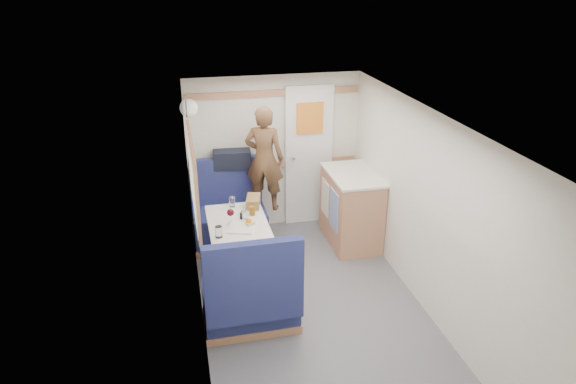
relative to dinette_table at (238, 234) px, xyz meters
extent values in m
plane|color=#515156|center=(0.65, -1.00, -0.57)|extent=(4.50, 4.50, 0.00)
plane|color=silver|center=(0.65, -1.00, 1.43)|extent=(4.50, 4.50, 0.00)
cube|color=silver|center=(0.65, 1.25, 0.43)|extent=(2.20, 0.02, 2.00)
cube|color=silver|center=(-0.45, -1.00, 0.43)|extent=(0.02, 4.50, 2.00)
cube|color=silver|center=(1.75, -1.00, 0.43)|extent=(0.02, 4.50, 2.00)
cube|color=#B0714F|center=(0.65, 1.23, 0.28)|extent=(2.15, 0.02, 0.08)
cube|color=#B0714F|center=(0.65, 1.23, 1.21)|extent=(2.15, 0.02, 0.08)
cube|color=#ADB499|center=(-0.43, 0.00, 0.68)|extent=(0.04, 1.30, 0.72)
cube|color=white|center=(1.10, 1.22, 0.36)|extent=(0.62, 0.04, 1.86)
cube|color=orange|center=(1.10, 1.19, 0.88)|extent=(0.34, 0.03, 0.40)
cylinder|color=silver|center=(0.88, 1.17, 0.38)|extent=(0.04, 0.10, 0.04)
cube|color=white|center=(0.00, 0.00, 0.13)|extent=(0.62, 0.92, 0.04)
cylinder|color=silver|center=(0.00, 0.00, -0.22)|extent=(0.08, 0.08, 0.66)
cylinder|color=silver|center=(0.00, 0.00, -0.55)|extent=(0.36, 0.36, 0.03)
cube|color=#181A4E|center=(0.00, 0.80, -0.34)|extent=(0.88, 0.50, 0.45)
cube|color=#181A4E|center=(0.00, 1.08, 0.08)|extent=(0.88, 0.10, 0.80)
cube|color=#B0714F|center=(0.00, 0.80, -0.53)|extent=(0.90, 0.52, 0.08)
cube|color=#181A4E|center=(0.00, -0.80, -0.34)|extent=(0.88, 0.50, 0.45)
cube|color=#181A4E|center=(0.00, -1.08, 0.08)|extent=(0.88, 0.10, 0.80)
cube|color=#B0714F|center=(0.00, -0.80, -0.53)|extent=(0.90, 0.52, 0.08)
cube|color=#B0714F|center=(0.00, 1.12, 0.31)|extent=(0.90, 0.14, 0.04)
sphere|color=white|center=(-0.39, 0.85, 1.18)|extent=(0.20, 0.20, 0.20)
cube|color=#B0714F|center=(1.47, 0.55, -0.12)|extent=(0.54, 0.90, 0.90)
cube|color=silver|center=(1.47, 0.55, 0.34)|extent=(0.56, 0.92, 0.03)
cube|color=#5972B2|center=(1.19, 0.37, -0.02)|extent=(0.01, 0.30, 0.48)
cube|color=silver|center=(1.19, 0.73, -0.02)|extent=(0.01, 0.28, 0.44)
imported|color=brown|center=(0.45, 0.83, 0.53)|extent=(0.55, 0.46, 1.28)
cube|color=black|center=(0.09, 1.12, 0.44)|extent=(0.48, 0.26, 0.22)
cube|color=white|center=(0.02, -0.13, 0.16)|extent=(0.36, 0.42, 0.02)
sphere|color=#D94C09|center=(0.10, -0.14, 0.20)|extent=(0.07, 0.07, 0.07)
cube|color=#F3D98C|center=(0.12, -0.14, 0.19)|extent=(0.11, 0.09, 0.03)
cylinder|color=white|center=(-0.07, -0.05, 0.16)|extent=(0.06, 0.06, 0.01)
cylinder|color=white|center=(-0.07, -0.05, 0.21)|extent=(0.01, 0.01, 0.10)
sphere|color=#470710|center=(-0.07, -0.05, 0.28)|extent=(0.08, 0.08, 0.08)
cylinder|color=white|center=(-0.23, -0.31, 0.21)|extent=(0.07, 0.07, 0.12)
cylinder|color=silver|center=(-0.01, 0.38, 0.21)|extent=(0.07, 0.07, 0.11)
cylinder|color=white|center=(0.07, 0.01, 0.21)|extent=(0.07, 0.07, 0.11)
cylinder|color=brown|center=(0.18, 0.11, 0.20)|extent=(0.06, 0.06, 0.10)
cylinder|color=black|center=(0.04, 0.00, 0.20)|extent=(0.03, 0.03, 0.09)
cylinder|color=white|center=(0.05, 0.06, 0.20)|extent=(0.03, 0.03, 0.09)
cube|color=olive|center=(0.22, 0.33, 0.21)|extent=(0.20, 0.29, 0.11)
camera|label=1|loc=(-0.54, -4.84, 2.61)|focal=32.00mm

